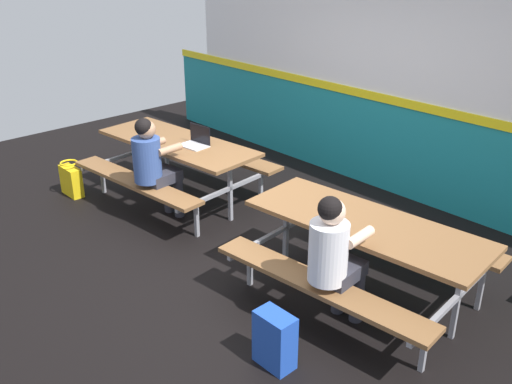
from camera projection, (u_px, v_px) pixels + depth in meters
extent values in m
cube|color=black|center=(237.00, 249.00, 5.80)|extent=(10.00, 10.00, 0.02)
cube|color=teal|center=(381.00, 144.00, 7.06)|extent=(8.00, 0.12, 1.10)
cube|color=yellow|center=(383.00, 98.00, 6.77)|extent=(8.00, 0.03, 0.10)
cube|color=silver|center=(392.00, 33.00, 6.50)|extent=(6.72, 0.12, 1.40)
cube|color=brown|center=(177.00, 143.00, 6.61)|extent=(2.12, 0.94, 0.04)
cube|color=brown|center=(135.00, 181.00, 6.29)|extent=(1.97, 0.46, 0.04)
cube|color=brown|center=(217.00, 152.00, 7.16)|extent=(1.97, 0.46, 0.04)
cube|color=gray|center=(135.00, 155.00, 7.27)|extent=(0.04, 0.04, 0.70)
cube|color=gray|center=(135.00, 152.00, 7.26)|extent=(0.18, 1.55, 0.04)
cube|color=gray|center=(103.00, 177.00, 6.99)|extent=(0.04, 0.04, 0.41)
cube|color=gray|center=(167.00, 156.00, 7.68)|extent=(0.04, 0.04, 0.41)
cube|color=gray|center=(230.00, 191.00, 6.24)|extent=(0.04, 0.04, 0.70)
cube|color=gray|center=(230.00, 188.00, 6.23)|extent=(0.18, 1.55, 0.04)
cube|color=gray|center=(197.00, 219.00, 5.96)|extent=(0.04, 0.04, 0.41)
cube|color=gray|center=(261.00, 190.00, 6.65)|extent=(0.04, 0.04, 0.41)
cube|color=brown|center=(366.00, 224.00, 4.74)|extent=(2.12, 0.94, 0.04)
cube|color=brown|center=(319.00, 285.00, 4.42)|extent=(1.97, 0.46, 0.04)
cube|color=brown|center=(400.00, 228.00, 5.29)|extent=(1.97, 0.46, 0.04)
cube|color=gray|center=(286.00, 231.00, 5.40)|extent=(0.04, 0.04, 0.70)
cube|color=gray|center=(286.00, 227.00, 5.39)|extent=(0.18, 1.55, 0.04)
cube|color=gray|center=(250.00, 265.00, 5.12)|extent=(0.04, 0.04, 0.41)
cube|color=gray|center=(317.00, 226.00, 5.81)|extent=(0.04, 0.04, 0.41)
cube|color=gray|center=(457.00, 301.00, 4.37)|extent=(0.04, 0.04, 0.70)
cube|color=gray|center=(458.00, 296.00, 4.35)|extent=(0.18, 1.55, 0.04)
cube|color=gray|center=(424.00, 348.00, 4.08)|extent=(0.04, 0.04, 0.41)
cube|color=gray|center=(481.00, 289.00, 4.77)|extent=(0.04, 0.04, 0.41)
cylinder|color=#2D2D38|center=(168.00, 193.00, 6.50)|extent=(0.11, 0.11, 0.45)
cylinder|color=#2D2D38|center=(179.00, 198.00, 6.39)|extent=(0.11, 0.11, 0.45)
cube|color=#2D2D38|center=(161.00, 176.00, 6.22)|extent=(0.33, 0.41, 0.12)
cylinder|color=#334C8C|center=(147.00, 160.00, 6.01)|extent=(0.30, 0.30, 0.48)
cylinder|color=#A57A5B|center=(153.00, 144.00, 6.19)|extent=(0.11, 0.31, 0.08)
cylinder|color=#A57A5B|center=(170.00, 149.00, 6.02)|extent=(0.11, 0.31, 0.08)
sphere|color=#A57A5B|center=(146.00, 130.00, 5.89)|extent=(0.20, 0.20, 0.20)
sphere|color=black|center=(143.00, 127.00, 5.85)|extent=(0.18, 0.18, 0.18)
cylinder|color=#2D2D38|center=(339.00, 289.00, 4.74)|extent=(0.11, 0.11, 0.45)
cylinder|color=#2D2D38|center=(357.00, 297.00, 4.63)|extent=(0.11, 0.11, 0.45)
cube|color=#2D2D38|center=(339.00, 270.00, 4.47)|extent=(0.33, 0.41, 0.12)
cylinder|color=silver|center=(328.00, 252.00, 4.25)|extent=(0.30, 0.30, 0.48)
cylinder|color=beige|center=(329.00, 226.00, 4.43)|extent=(0.11, 0.31, 0.08)
cylinder|color=beige|center=(360.00, 237.00, 4.26)|extent=(0.11, 0.31, 0.08)
sphere|color=beige|center=(332.00, 212.00, 4.13)|extent=(0.20, 0.20, 0.20)
sphere|color=black|center=(330.00, 209.00, 4.10)|extent=(0.18, 0.18, 0.18)
cube|color=silver|center=(194.00, 146.00, 6.42)|extent=(0.34, 0.25, 0.01)
cube|color=black|center=(200.00, 134.00, 6.45)|extent=(0.32, 0.04, 0.21)
cube|color=yellow|center=(71.00, 181.00, 6.94)|extent=(0.34, 0.14, 0.36)
torus|color=yellow|center=(69.00, 163.00, 6.84)|extent=(0.21, 0.21, 0.02)
cube|color=#1E47B2|center=(275.00, 340.00, 4.15)|extent=(0.30, 0.18, 0.44)
cube|color=#1E47B2|center=(285.00, 341.00, 4.24)|extent=(0.21, 0.04, 0.19)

